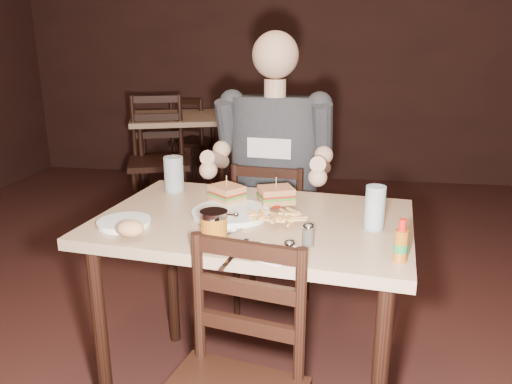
# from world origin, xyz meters

# --- Properties ---
(room_shell) EXTENTS (7.00, 7.00, 7.00)m
(room_shell) POSITION_xyz_m (0.00, 0.00, 1.40)
(room_shell) COLOR black
(room_shell) RESTS_ON ground
(main_table) EXTENTS (1.18, 0.85, 0.77)m
(main_table) POSITION_xyz_m (-0.07, 0.05, 0.68)
(main_table) COLOR tan
(main_table) RESTS_ON ground
(bg_table) EXTENTS (1.02, 1.02, 0.77)m
(bg_table) POSITION_xyz_m (-1.12, 2.50, 0.68)
(bg_table) COLOR tan
(bg_table) RESTS_ON ground
(chair_far) EXTENTS (0.42, 0.45, 0.83)m
(chair_far) POSITION_xyz_m (-0.08, 0.75, 0.41)
(chair_far) COLOR black
(chair_far) RESTS_ON ground
(bg_chair_far) EXTENTS (0.51, 0.54, 0.88)m
(bg_chair_far) POSITION_xyz_m (-1.12, 3.05, 0.44)
(bg_chair_far) COLOR black
(bg_chair_far) RESTS_ON ground
(bg_chair_near) EXTENTS (0.59, 0.62, 0.98)m
(bg_chair_near) POSITION_xyz_m (-1.12, 1.95, 0.49)
(bg_chair_near) COLOR black
(bg_chair_near) RESTS_ON ground
(diner) EXTENTS (0.61, 0.50, 1.00)m
(diner) POSITION_xyz_m (-0.09, 0.70, 0.93)
(diner) COLOR #333539
(diner) RESTS_ON chair_far
(dinner_plate) EXTENTS (0.30, 0.30, 0.02)m
(dinner_plate) POSITION_xyz_m (-0.16, 0.05, 0.78)
(dinner_plate) COLOR white
(dinner_plate) RESTS_ON main_table
(sandwich_left) EXTENTS (0.15, 0.15, 0.10)m
(sandwich_left) POSITION_xyz_m (-0.20, 0.18, 0.84)
(sandwich_left) COLOR #C7814E
(sandwich_left) RESTS_ON dinner_plate
(sandwich_right) EXTENTS (0.16, 0.14, 0.10)m
(sandwich_right) POSITION_xyz_m (-0.01, 0.19, 0.84)
(sandwich_right) COLOR #C7814E
(sandwich_right) RESTS_ON dinner_plate
(fries_pile) EXTENTS (0.25, 0.19, 0.04)m
(fries_pile) POSITION_xyz_m (0.02, -0.00, 0.80)
(fries_pile) COLOR #E6A95D
(fries_pile) RESTS_ON dinner_plate
(ketchup_dollop) EXTENTS (0.04, 0.04, 0.01)m
(ketchup_dollop) POSITION_xyz_m (0.00, 0.12, 0.79)
(ketchup_dollop) COLOR maroon
(ketchup_dollop) RESTS_ON dinner_plate
(glass_left) EXTENTS (0.09, 0.09, 0.15)m
(glass_left) POSITION_xyz_m (-0.45, 0.32, 0.84)
(glass_left) COLOR silver
(glass_left) RESTS_ON main_table
(glass_right) EXTENTS (0.07, 0.07, 0.15)m
(glass_right) POSITION_xyz_m (0.34, -0.00, 0.85)
(glass_right) COLOR silver
(glass_right) RESTS_ON main_table
(hot_sauce) EXTENTS (0.04, 0.04, 0.13)m
(hot_sauce) POSITION_xyz_m (0.40, -0.25, 0.83)
(hot_sauce) COLOR #8C4810
(hot_sauce) RESTS_ON main_table
(salt_shaker) EXTENTS (0.04, 0.04, 0.06)m
(salt_shaker) POSITION_xyz_m (0.09, -0.31, 0.80)
(salt_shaker) COLOR white
(salt_shaker) RESTS_ON main_table
(pepper_shaker) EXTENTS (0.04, 0.04, 0.07)m
(pepper_shaker) POSITION_xyz_m (0.14, -0.18, 0.80)
(pepper_shaker) COLOR #38332D
(pepper_shaker) RESTS_ON main_table
(syrup_dispenser) EXTENTS (0.10, 0.10, 0.11)m
(syrup_dispenser) POSITION_xyz_m (-0.15, -0.22, 0.83)
(syrup_dispenser) COLOR #8C4810
(syrup_dispenser) RESTS_ON main_table
(napkin) EXTENTS (0.18, 0.17, 0.00)m
(napkin) POSITION_xyz_m (0.03, -0.26, 0.77)
(napkin) COLOR white
(napkin) RESTS_ON main_table
(knife) EXTENTS (0.05, 0.23, 0.01)m
(knife) POSITION_xyz_m (-0.07, -0.29, 0.78)
(knife) COLOR silver
(knife) RESTS_ON napkin
(fork) EXTENTS (0.08, 0.16, 0.01)m
(fork) POSITION_xyz_m (-0.13, -0.15, 0.78)
(fork) COLOR silver
(fork) RESTS_ON napkin
(side_plate) EXTENTS (0.20, 0.20, 0.01)m
(side_plate) POSITION_xyz_m (-0.50, -0.10, 0.78)
(side_plate) COLOR white
(side_plate) RESTS_ON main_table
(bread_roll) EXTENTS (0.10, 0.08, 0.05)m
(bread_roll) POSITION_xyz_m (-0.42, -0.22, 0.81)
(bread_roll) COLOR tan
(bread_roll) RESTS_ON side_plate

